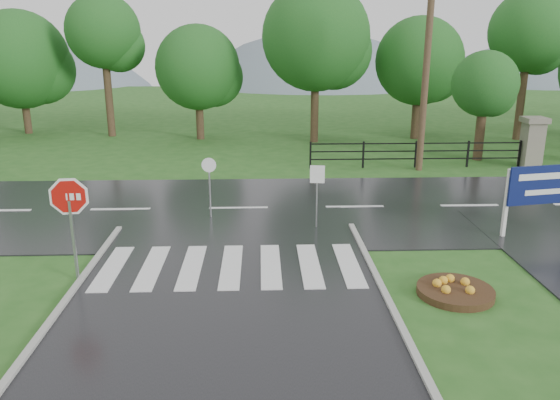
{
  "coord_description": "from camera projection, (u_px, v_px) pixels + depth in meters",
  "views": [
    {
      "loc": [
        0.77,
        -7.82,
        5.61
      ],
      "look_at": [
        1.27,
        6.0,
        1.5
      ],
      "focal_mm": 35.0,
      "sensor_mm": 36.0,
      "label": 1
    }
  ],
  "objects": [
    {
      "name": "utility_pole_east",
      "position": [
        426.0,
        67.0,
        22.92
      ],
      "size": [
        1.52,
        0.48,
        8.72
      ],
      "color": "#473523",
      "rests_on": "ground"
    },
    {
      "name": "entrance_tree_left",
      "position": [
        485.0,
        85.0,
        25.21
      ],
      "size": [
        3.03,
        3.03,
        5.11
      ],
      "color": "#3D2B1C",
      "rests_on": "ground"
    },
    {
      "name": "reg_sign_small",
      "position": [
        317.0,
        184.0,
        16.35
      ],
      "size": [
        0.44,
        0.08,
        1.98
      ],
      "color": "#939399",
      "rests_on": "ground"
    },
    {
      "name": "crosswalk",
      "position": [
        231.0,
        266.0,
        13.84
      ],
      "size": [
        6.5,
        2.8,
        0.02
      ],
      "color": "silver",
      "rests_on": "ground"
    },
    {
      "name": "stop_sign",
      "position": [
        70.0,
        206.0,
        12.6
      ],
      "size": [
        1.21,
        0.15,
        2.72
      ],
      "color": "#939399",
      "rests_on": "ground"
    },
    {
      "name": "main_road",
      "position": [
        239.0,
        209.0,
        18.64
      ],
      "size": [
        90.0,
        8.0,
        0.04
      ],
      "primitive_type": "cube",
      "color": "black",
      "rests_on": "ground"
    },
    {
      "name": "reg_sign_round",
      "position": [
        209.0,
        180.0,
        17.36
      ],
      "size": [
        0.46,
        0.07,
        2.0
      ],
      "color": "#939399",
      "rests_on": "ground"
    },
    {
      "name": "pillar_west",
      "position": [
        532.0,
        141.0,
        24.51
      ],
      "size": [
        1.0,
        1.0,
        2.24
      ],
      "color": "gray",
      "rests_on": "ground"
    },
    {
      "name": "estate_billboard",
      "position": [
        547.0,
        188.0,
        15.61
      ],
      "size": [
        2.44,
        0.53,
        2.16
      ],
      "color": "silver",
      "rests_on": "ground"
    },
    {
      "name": "fence_west",
      "position": [
        416.0,
        152.0,
        24.46
      ],
      "size": [
        9.58,
        0.08,
        1.2
      ],
      "color": "black",
      "rests_on": "ground"
    },
    {
      "name": "hills",
      "position": [
        280.0,
        196.0,
        75.88
      ],
      "size": [
        102.0,
        48.0,
        48.0
      ],
      "color": "slate",
      "rests_on": "ground"
    },
    {
      "name": "treeline",
      "position": [
        264.0,
        137.0,
        32.09
      ],
      "size": [
        83.2,
        5.2,
        10.0
      ],
      "color": "#19531B",
      "rests_on": "ground"
    },
    {
      "name": "ground",
      "position": [
        217.0,
        390.0,
        9.07
      ],
      "size": [
        120.0,
        120.0,
        0.0
      ],
      "primitive_type": "plane",
      "color": "#27581D",
      "rests_on": "ground"
    },
    {
      "name": "flower_bed",
      "position": [
        455.0,
        290.0,
        12.38
      ],
      "size": [
        1.73,
        1.73,
        0.35
      ],
      "color": "#332111",
      "rests_on": "ground"
    }
  ]
}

